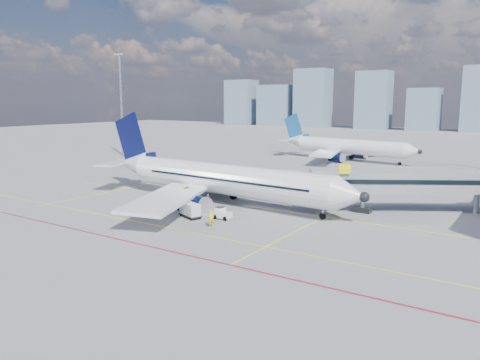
# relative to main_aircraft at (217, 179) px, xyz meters

# --- Properties ---
(ground) EXTENTS (420.00, 420.00, 0.00)m
(ground) POSITION_rel_main_aircraft_xyz_m (1.97, -7.94, -3.22)
(ground) COLOR gray
(ground) RESTS_ON ground
(apron_markings) EXTENTS (90.00, 35.12, 0.01)m
(apron_markings) POSITION_rel_main_aircraft_xyz_m (1.39, -11.85, -3.21)
(apron_markings) COLOR #FDF20D
(apron_markings) RESTS_ON ground
(jet_bridge) EXTENTS (23.55, 15.78, 6.30)m
(jet_bridge) POSITION_rel_main_aircraft_xyz_m (25.48, 8.97, 0.52)
(jet_bridge) COLOR gray
(jet_bridge) RESTS_ON ground
(floodlight_mast_nw) EXTENTS (3.20, 0.61, 25.45)m
(floodlight_mast_nw) POSITION_rel_main_aircraft_xyz_m (-53.03, 32.06, 10.37)
(floodlight_mast_nw) COLOR gray
(floodlight_mast_nw) RESTS_ON ground
(distant_skyline) EXTENTS (253.10, 15.31, 30.55)m
(distant_skyline) POSITION_rel_main_aircraft_xyz_m (-0.58, 182.06, 8.66)
(distant_skyline) COLOR slate
(distant_skyline) RESTS_ON ground
(main_aircraft) EXTENTS (43.08, 37.51, 12.57)m
(main_aircraft) POSITION_rel_main_aircraft_xyz_m (0.00, 0.00, 0.00)
(main_aircraft) COLOR silver
(main_aircraft) RESTS_ON ground
(second_aircraft) EXTENTS (36.27, 31.35, 10.78)m
(second_aircraft) POSITION_rel_main_aircraft_xyz_m (-2.21, 54.04, 0.01)
(second_aircraft) COLOR silver
(second_aircraft) RESTS_ON ground
(baggage_tug) EXTENTS (2.14, 1.35, 1.44)m
(baggage_tug) POSITION_rel_main_aircraft_xyz_m (6.21, -7.45, -2.52)
(baggage_tug) COLOR silver
(baggage_tug) RESTS_ON ground
(cargo_dolly) EXTENTS (3.49, 2.50, 1.75)m
(cargo_dolly) POSITION_rel_main_aircraft_xyz_m (2.62, -8.99, -2.26)
(cargo_dolly) COLOR black
(cargo_dolly) RESTS_ON ground
(belt_loader) EXTENTS (6.23, 2.26, 2.50)m
(belt_loader) POSITION_rel_main_aircraft_xyz_m (-5.64, -4.66, -2.57)
(belt_loader) COLOR black
(belt_loader) RESTS_ON ground
(ramp_worker) EXTENTS (0.78, 0.85, 1.94)m
(ramp_worker) POSITION_rel_main_aircraft_xyz_m (7.32, -11.03, -2.25)
(ramp_worker) COLOR yellow
(ramp_worker) RESTS_ON ground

